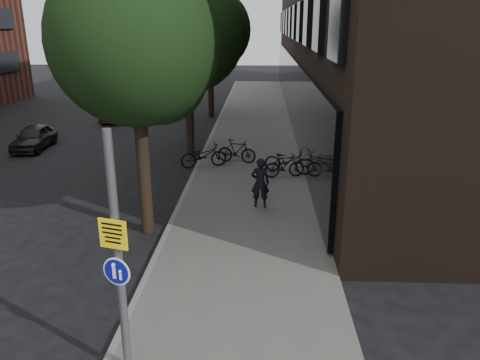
# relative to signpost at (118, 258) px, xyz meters

# --- Properties ---
(ground) EXTENTS (120.00, 120.00, 0.00)m
(ground) POSITION_rel_signpost_xyz_m (1.58, 1.22, -2.22)
(ground) COLOR black
(ground) RESTS_ON ground
(sidewalk) EXTENTS (4.50, 60.00, 0.12)m
(sidewalk) POSITION_rel_signpost_xyz_m (1.83, 11.22, -2.16)
(sidewalk) COLOR #5C5A55
(sidewalk) RESTS_ON ground
(curb_edge) EXTENTS (0.15, 60.00, 0.13)m
(curb_edge) POSITION_rel_signpost_xyz_m (-0.42, 11.22, -2.16)
(curb_edge) COLOR slate
(curb_edge) RESTS_ON ground
(street_tree_near) EXTENTS (4.40, 4.40, 7.50)m
(street_tree_near) POSITION_rel_signpost_xyz_m (-0.95, 5.86, 2.89)
(street_tree_near) COLOR black
(street_tree_near) RESTS_ON ground
(street_tree_mid) EXTENTS (5.00, 5.00, 7.80)m
(street_tree_mid) POSITION_rel_signpost_xyz_m (-0.95, 14.36, 2.89)
(street_tree_mid) COLOR black
(street_tree_mid) RESTS_ON ground
(street_tree_far) EXTENTS (5.00, 5.00, 7.80)m
(street_tree_far) POSITION_rel_signpost_xyz_m (-0.95, 23.36, 2.89)
(street_tree_far) COLOR black
(street_tree_far) RESTS_ON ground
(signpost) EXTENTS (0.47, 0.16, 4.16)m
(signpost) POSITION_rel_signpost_xyz_m (0.00, 0.00, 0.00)
(signpost) COLOR #595B5E
(signpost) RESTS_ON sidewalk
(pedestrian) EXTENTS (0.60, 0.40, 1.61)m
(pedestrian) POSITION_rel_signpost_xyz_m (2.20, 7.49, -1.30)
(pedestrian) COLOR black
(pedestrian) RESTS_ON sidewalk
(parked_bike_facade_near) EXTENTS (1.98, 1.15, 0.98)m
(parked_bike_facade_near) POSITION_rel_signpost_xyz_m (3.27, 11.12, -1.61)
(parked_bike_facade_near) COLOR black
(parked_bike_facade_near) RESTS_ON sidewalk
(parked_bike_facade_far) EXTENTS (1.62, 0.76, 0.94)m
(parked_bike_facade_far) POSITION_rel_signpost_xyz_m (3.10, 10.54, -1.63)
(parked_bike_facade_far) COLOR black
(parked_bike_facade_far) RESTS_ON sidewalk
(parked_bike_curb_near) EXTENTS (2.01, 1.27, 0.99)m
(parked_bike_curb_near) POSITION_rel_signpost_xyz_m (-0.12, 11.71, -1.61)
(parked_bike_curb_near) COLOR black
(parked_bike_curb_near) RESTS_ON sidewalk
(parked_bike_curb_far) EXTENTS (1.71, 0.79, 0.99)m
(parked_bike_curb_far) POSITION_rel_signpost_xyz_m (1.19, 12.45, -1.61)
(parked_bike_curb_far) COLOR black
(parked_bike_curb_far) RESTS_ON sidewalk
(parked_car_near) EXTENTS (1.52, 3.37, 1.12)m
(parked_car_near) POSITION_rel_signpost_xyz_m (-8.59, 14.73, -1.66)
(parked_car_near) COLOR black
(parked_car_near) RESTS_ON ground
(parked_car_mid) EXTENTS (1.59, 3.59, 1.15)m
(parked_car_mid) POSITION_rel_signpost_xyz_m (-6.81, 21.59, -1.65)
(parked_car_mid) COLOR maroon
(parked_car_mid) RESTS_ON ground
(parked_car_far) EXTENTS (2.02, 4.58, 1.31)m
(parked_car_far) POSITION_rel_signpost_xyz_m (-6.63, 28.20, -1.57)
(parked_car_far) COLOR black
(parked_car_far) RESTS_ON ground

